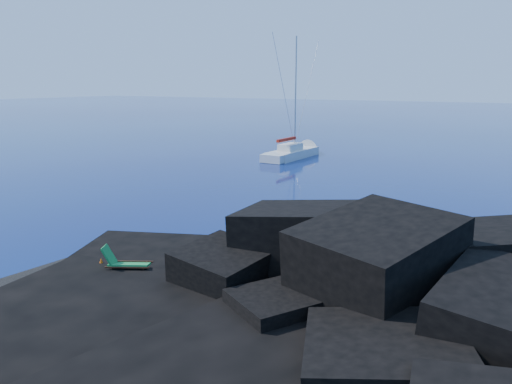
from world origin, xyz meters
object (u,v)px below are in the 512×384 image
sunbather (56,281)px  deck_chair (129,259)px  marker_cone (101,264)px  sailboat (292,158)px

sunbather → deck_chair: bearing=25.6°
sunbather → marker_cone: bearing=53.7°
sailboat → sunbather: size_ratio=7.90×
sunbather → marker_cone: marker_cone is taller
sailboat → sunbather: (7.58, -35.52, 0.51)m
sailboat → deck_chair: 34.57m
deck_chair → marker_cone: size_ratio=3.72×
deck_chair → marker_cone: (-1.33, -0.24, -0.38)m
deck_chair → sunbather: bearing=-154.0°
deck_chair → marker_cone: 1.40m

